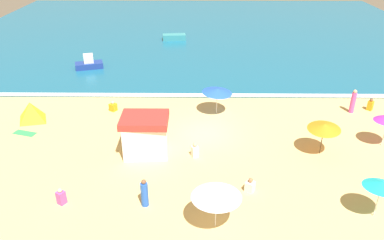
{
  "coord_description": "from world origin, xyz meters",
  "views": [
    {
      "loc": [
        -0.57,
        -22.1,
        12.42
      ],
      "look_at": [
        -0.8,
        0.49,
        0.8
      ],
      "focal_mm": 35.43,
      "sensor_mm": 36.0,
      "label": 1
    }
  ],
  "objects_px": {
    "beach_tent": "(31,111)",
    "small_boat_0": "(89,64)",
    "beachgoer_0": "(113,107)",
    "lifeguard_cabana": "(145,135)",
    "beachgoer_7": "(370,105)",
    "beach_umbrella_4": "(324,127)",
    "beachgoer_6": "(195,151)",
    "beachgoer_1": "(61,197)",
    "small_boat_1": "(174,37)",
    "beach_umbrella_2": "(382,185)",
    "beachgoer_2": "(353,102)",
    "beachgoer_4": "(144,194)",
    "beach_umbrella_0": "(216,193)",
    "beachgoer_5": "(250,186)",
    "beach_umbrella_1": "(217,91)"
  },
  "relations": [
    {
      "from": "beachgoer_2",
      "to": "beachgoer_4",
      "type": "bearing_deg",
      "value": -142.84
    },
    {
      "from": "lifeguard_cabana",
      "to": "beachgoer_5",
      "type": "bearing_deg",
      "value": -32.36
    },
    {
      "from": "small_boat_1",
      "to": "beachgoer_0",
      "type": "bearing_deg",
      "value": -100.45
    },
    {
      "from": "beach_tent",
      "to": "beachgoer_0",
      "type": "bearing_deg",
      "value": 16.42
    },
    {
      "from": "beachgoer_5",
      "to": "small_boat_0",
      "type": "bearing_deg",
      "value": 124.93
    },
    {
      "from": "lifeguard_cabana",
      "to": "beachgoer_4",
      "type": "bearing_deg",
      "value": -83.98
    },
    {
      "from": "small_boat_0",
      "to": "beachgoer_2",
      "type": "bearing_deg",
      "value": -23.17
    },
    {
      "from": "beach_umbrella_0",
      "to": "beachgoer_2",
      "type": "relative_size",
      "value": 1.61
    },
    {
      "from": "beachgoer_0",
      "to": "small_boat_0",
      "type": "relative_size",
      "value": 0.28
    },
    {
      "from": "beach_umbrella_0",
      "to": "beachgoer_1",
      "type": "distance_m",
      "value": 7.91
    },
    {
      "from": "beach_tent",
      "to": "small_boat_0",
      "type": "distance_m",
      "value": 10.96
    },
    {
      "from": "beach_umbrella_2",
      "to": "small_boat_0",
      "type": "distance_m",
      "value": 28.1
    },
    {
      "from": "beach_umbrella_0",
      "to": "small_boat_0",
      "type": "relative_size",
      "value": 1.03
    },
    {
      "from": "beachgoer_4",
      "to": "small_boat_0",
      "type": "distance_m",
      "value": 21.55
    },
    {
      "from": "lifeguard_cabana",
      "to": "beach_umbrella_0",
      "type": "height_order",
      "value": "lifeguard_cabana"
    },
    {
      "from": "beachgoer_0",
      "to": "beachgoer_4",
      "type": "distance_m",
      "value": 11.43
    },
    {
      "from": "beach_umbrella_2",
      "to": "small_boat_1",
      "type": "distance_m",
      "value": 32.93
    },
    {
      "from": "lifeguard_cabana",
      "to": "beachgoer_1",
      "type": "distance_m",
      "value": 6.12
    },
    {
      "from": "beach_umbrella_2",
      "to": "beachgoer_1",
      "type": "bearing_deg",
      "value": 177.14
    },
    {
      "from": "small_boat_1",
      "to": "beachgoer_1",
      "type": "bearing_deg",
      "value": -97.69
    },
    {
      "from": "small_boat_0",
      "to": "small_boat_1",
      "type": "distance_m",
      "value": 12.79
    },
    {
      "from": "beachgoer_5",
      "to": "small_boat_1",
      "type": "bearing_deg",
      "value": 100.65
    },
    {
      "from": "lifeguard_cabana",
      "to": "beach_umbrella_0",
      "type": "xyz_separation_m",
      "value": [
        3.95,
        -6.35,
        0.63
      ]
    },
    {
      "from": "small_boat_1",
      "to": "beachgoer_6",
      "type": "bearing_deg",
      "value": -84.28
    },
    {
      "from": "beachgoer_1",
      "to": "small_boat_1",
      "type": "distance_m",
      "value": 30.46
    },
    {
      "from": "small_boat_0",
      "to": "lifeguard_cabana",
      "type": "bearing_deg",
      "value": -64.25
    },
    {
      "from": "beach_umbrella_2",
      "to": "beach_umbrella_1",
      "type": "bearing_deg",
      "value": 122.3
    },
    {
      "from": "beach_umbrella_4",
      "to": "beachgoer_0",
      "type": "relative_size",
      "value": 3.41
    },
    {
      "from": "beach_umbrella_4",
      "to": "beachgoer_2",
      "type": "xyz_separation_m",
      "value": [
        4.01,
        5.79,
        -1.01
      ]
    },
    {
      "from": "beachgoer_0",
      "to": "small_boat_1",
      "type": "relative_size",
      "value": 0.28
    },
    {
      "from": "lifeguard_cabana",
      "to": "beachgoer_5",
      "type": "distance_m",
      "value": 7.02
    },
    {
      "from": "beach_tent",
      "to": "beachgoer_0",
      "type": "distance_m",
      "value": 5.71
    },
    {
      "from": "beach_umbrella_1",
      "to": "small_boat_0",
      "type": "distance_m",
      "value": 15.35
    },
    {
      "from": "small_boat_0",
      "to": "beachgoer_0",
      "type": "bearing_deg",
      "value": -65.99
    },
    {
      "from": "beach_umbrella_4",
      "to": "beachgoer_6",
      "type": "distance_m",
      "value": 7.77
    },
    {
      "from": "beach_umbrella_2",
      "to": "beach_umbrella_4",
      "type": "xyz_separation_m",
      "value": [
        -0.98,
        5.57,
        0.03
      ]
    },
    {
      "from": "beachgoer_0",
      "to": "small_boat_0",
      "type": "xyz_separation_m",
      "value": [
        -4.13,
        9.27,
        0.22
      ]
    },
    {
      "from": "lifeguard_cabana",
      "to": "beachgoer_7",
      "type": "relative_size",
      "value": 2.93
    },
    {
      "from": "beachgoer_6",
      "to": "small_boat_1",
      "type": "xyz_separation_m",
      "value": [
        -2.58,
        25.78,
        0.03
      ]
    },
    {
      "from": "beachgoer_4",
      "to": "beachgoer_1",
      "type": "bearing_deg",
      "value": 178.68
    },
    {
      "from": "beach_umbrella_2",
      "to": "beachgoer_6",
      "type": "height_order",
      "value": "beach_umbrella_2"
    },
    {
      "from": "beachgoer_0",
      "to": "lifeguard_cabana",
      "type": "bearing_deg",
      "value": -61.62
    },
    {
      "from": "beachgoer_1",
      "to": "beachgoer_2",
      "type": "relative_size",
      "value": 0.5
    },
    {
      "from": "beachgoer_1",
      "to": "small_boat_1",
      "type": "height_order",
      "value": "beachgoer_1"
    },
    {
      "from": "beachgoer_6",
      "to": "beachgoer_5",
      "type": "bearing_deg",
      "value": -48.89
    },
    {
      "from": "beach_tent",
      "to": "beachgoer_0",
      "type": "relative_size",
      "value": 3.08
    },
    {
      "from": "beachgoer_6",
      "to": "small_boat_0",
      "type": "xyz_separation_m",
      "value": [
        -10.3,
        15.58,
        0.12
      ]
    },
    {
      "from": "beach_tent",
      "to": "beachgoer_1",
      "type": "height_order",
      "value": "beach_tent"
    },
    {
      "from": "beachgoer_2",
      "to": "lifeguard_cabana",
      "type": "bearing_deg",
      "value": -158.43
    },
    {
      "from": "beach_tent",
      "to": "small_boat_1",
      "type": "relative_size",
      "value": 0.86
    }
  ]
}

